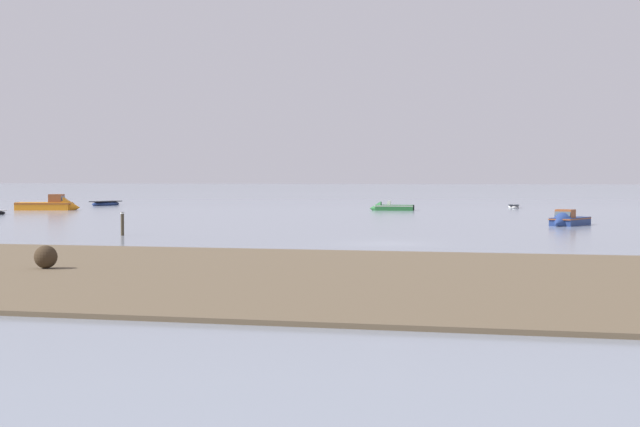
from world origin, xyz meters
TOP-DOWN VIEW (x-y plane):
  - ground_plane at (0.00, 0.00)m, footprint 800.00×800.00m
  - mudflat_shore at (-5.86, -16.67)m, footprint 365.16×20.54m
  - tidal_rock_near at (-8.57, -17.08)m, footprint 0.78×0.78m
  - rowboat_moored_1 at (-42.34, 55.96)m, footprint 2.47×4.60m
  - motorboat_moored_0 at (-8.54, 47.01)m, footprint 4.33×1.73m
  - motorboat_moored_3 at (8.18, 20.30)m, footprint 2.92×4.46m
  - rowboat_moored_2 at (2.67, 57.40)m, footprint 1.34×3.22m
  - motorboat_moored_4 at (-39.92, 39.94)m, footprint 6.37×3.61m
  - mooring_post_left at (-15.26, 2.99)m, footprint 0.22×0.22m

SIDE VIEW (x-z plane):
  - ground_plane at x=0.00m, z-range 0.00..0.00m
  - mudflat_shore at x=-5.86m, z-range 0.00..0.12m
  - rowboat_moored_2 at x=2.67m, z-range -0.11..0.38m
  - rowboat_moored_1 at x=-42.34m, z-range -0.16..0.53m
  - motorboat_moored_0 at x=-8.54m, z-range -0.53..0.92m
  - motorboat_moored_3 at x=8.18m, z-range -0.56..1.04m
  - motorboat_moored_4 at x=-39.92m, z-range -0.80..1.49m
  - tidal_rock_near at x=-8.57m, z-range 0.12..0.90m
  - mooring_post_left at x=-15.26m, z-range -0.09..1.33m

